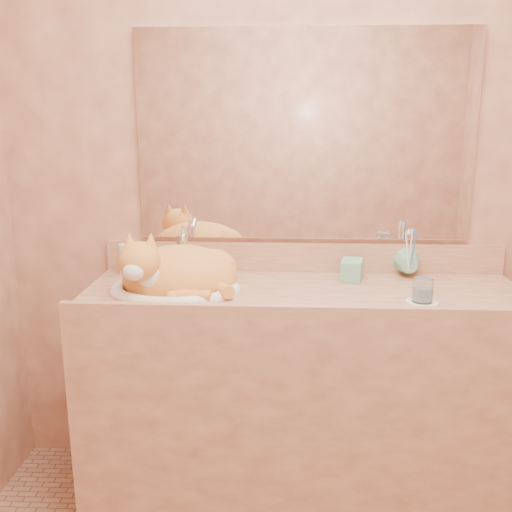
{
  "coord_description": "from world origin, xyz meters",
  "views": [
    {
      "loc": [
        -0.08,
        -1.26,
        1.46
      ],
      "look_at": [
        -0.17,
        0.7,
        0.98
      ],
      "focal_mm": 40.0,
      "sensor_mm": 36.0,
      "label": 1
    }
  ],
  "objects_px": {
    "vanity_counter": "(302,397)",
    "cat": "(175,271)",
    "sink_basin": "(175,271)",
    "water_glass": "(423,290)",
    "soap_dispenser": "(351,261)",
    "toothbrush_cup": "(409,267)"
  },
  "relations": [
    {
      "from": "toothbrush_cup",
      "to": "vanity_counter",
      "type": "bearing_deg",
      "value": -157.86
    },
    {
      "from": "vanity_counter",
      "to": "cat",
      "type": "height_order",
      "value": "cat"
    },
    {
      "from": "vanity_counter",
      "to": "toothbrush_cup",
      "type": "bearing_deg",
      "value": 22.14
    },
    {
      "from": "vanity_counter",
      "to": "water_glass",
      "type": "xyz_separation_m",
      "value": [
        0.39,
        -0.14,
        0.47
      ]
    },
    {
      "from": "vanity_counter",
      "to": "soap_dispenser",
      "type": "relative_size",
      "value": 9.13
    },
    {
      "from": "soap_dispenser",
      "to": "sink_basin",
      "type": "bearing_deg",
      "value": -157.06
    },
    {
      "from": "vanity_counter",
      "to": "soap_dispenser",
      "type": "bearing_deg",
      "value": 28.64
    },
    {
      "from": "water_glass",
      "to": "cat",
      "type": "bearing_deg",
      "value": 171.57
    },
    {
      "from": "vanity_counter",
      "to": "sink_basin",
      "type": "bearing_deg",
      "value": -177.55
    },
    {
      "from": "soap_dispenser",
      "to": "toothbrush_cup",
      "type": "distance_m",
      "value": 0.25
    },
    {
      "from": "vanity_counter",
      "to": "cat",
      "type": "xyz_separation_m",
      "value": [
        -0.47,
        -0.01,
        0.5
      ]
    },
    {
      "from": "toothbrush_cup",
      "to": "water_glass",
      "type": "xyz_separation_m",
      "value": [
        -0.02,
        -0.31,
        -0.0
      ]
    },
    {
      "from": "vanity_counter",
      "to": "sink_basin",
      "type": "height_order",
      "value": "sink_basin"
    },
    {
      "from": "sink_basin",
      "to": "water_glass",
      "type": "relative_size",
      "value": 5.8
    },
    {
      "from": "vanity_counter",
      "to": "soap_dispenser",
      "type": "distance_m",
      "value": 0.55
    },
    {
      "from": "water_glass",
      "to": "vanity_counter",
      "type": "bearing_deg",
      "value": 160.56
    },
    {
      "from": "water_glass",
      "to": "sink_basin",
      "type": "bearing_deg",
      "value": 172.18
    },
    {
      "from": "sink_basin",
      "to": "vanity_counter",
      "type": "bearing_deg",
      "value": -3.56
    },
    {
      "from": "cat",
      "to": "water_glass",
      "type": "xyz_separation_m",
      "value": [
        0.86,
        -0.13,
        -0.02
      ]
    },
    {
      "from": "vanity_counter",
      "to": "water_glass",
      "type": "distance_m",
      "value": 0.63
    },
    {
      "from": "sink_basin",
      "to": "toothbrush_cup",
      "type": "bearing_deg",
      "value": 6.02
    },
    {
      "from": "sink_basin",
      "to": "cat",
      "type": "height_order",
      "value": "cat"
    }
  ]
}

